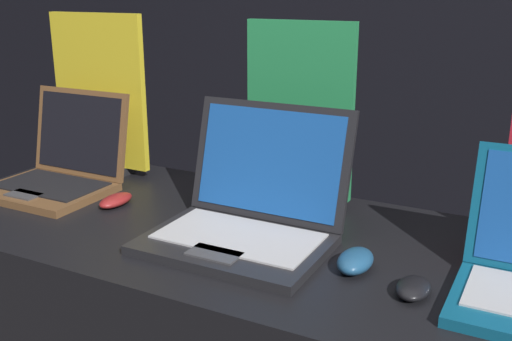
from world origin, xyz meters
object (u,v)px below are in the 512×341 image
laptop_front (60,167)px  laptop_middle (249,210)px  promo_stand_middle (299,119)px  mouse_middle (355,261)px  promo_stand_front (100,98)px  mouse_front (116,200)px  mouse_back (413,288)px

laptop_front → laptop_middle: 0.63m
promo_stand_middle → mouse_middle: bearing=-50.0°
laptop_middle → mouse_middle: 0.27m
promo_stand_front → promo_stand_middle: bearing=2.3°
laptop_front → mouse_front: 0.23m
promo_stand_front → mouse_middle: bearing=-18.0°
promo_stand_front → mouse_back: (1.01, -0.33, -0.21)m
laptop_front → mouse_front: (0.22, -0.04, -0.05)m
promo_stand_middle → mouse_back: size_ratio=4.94×
promo_stand_middle → mouse_back: 0.57m
mouse_middle → promo_stand_middle: size_ratio=0.24×
mouse_front → promo_stand_front: 0.38m
promo_stand_middle → mouse_back: (0.39, -0.36, -0.21)m
mouse_front → mouse_middle: 0.66m
laptop_middle → mouse_middle: bearing=-9.6°
laptop_middle → mouse_middle: (0.26, -0.04, -0.05)m
laptop_middle → promo_stand_middle: 0.31m
mouse_front → mouse_back: same height
promo_stand_front → laptop_front: bearing=-90.0°
laptop_middle → mouse_back: 0.40m
promo_stand_middle → laptop_middle: bearing=-90.0°
mouse_front → promo_stand_middle: bearing=31.3°
mouse_middle → mouse_front: bearing=174.1°
mouse_front → mouse_middle: mouse_middle is taller
mouse_middle → mouse_back: mouse_middle is taller
laptop_middle → promo_stand_middle: bearing=90.0°
promo_stand_middle → mouse_front: bearing=-148.7°
mouse_front → mouse_middle: (0.66, -0.07, 0.01)m
mouse_middle → promo_stand_front: bearing=162.0°
laptop_front → promo_stand_middle: promo_stand_middle is taller
mouse_back → promo_stand_front: bearing=161.7°
mouse_middle → mouse_back: 0.13m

